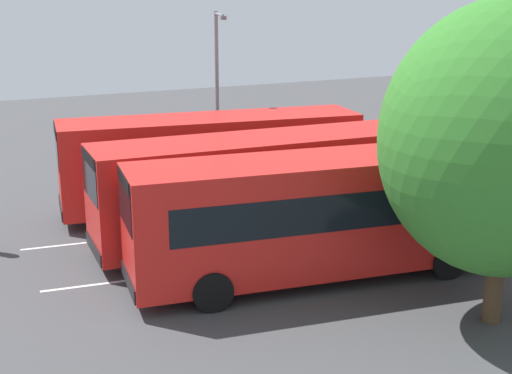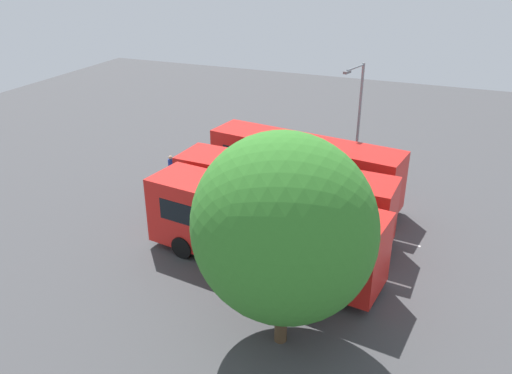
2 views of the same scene
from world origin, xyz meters
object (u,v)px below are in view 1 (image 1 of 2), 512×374
Objects in this scene: depot_tree at (508,139)px; bus_far_left at (211,160)px; bus_center_right at (320,213)px; bus_center_left at (262,186)px; street_lamp at (218,84)px.

bus_far_left is at bearing -76.21° from depot_tree.
depot_tree reaches higher than bus_center_right.
bus_center_left is at bearing -70.19° from depot_tree.
bus_far_left is at bearing -85.10° from bus_center_left.
street_lamp reaches higher than bus_center_left.
bus_far_left and bus_center_right have the same top height.
bus_center_left and bus_center_right have the same top height.
bus_center_left is at bearing -78.88° from bus_center_right.
depot_tree reaches higher than street_lamp.
depot_tree is at bearing 112.90° from bus_center_left.
street_lamp is 15.13m from depot_tree.
bus_center_right is 1.57× the size of street_lamp.
bus_center_right is (-0.32, 7.03, 0.00)m from bus_far_left.
bus_far_left and bus_center_left have the same top height.
street_lamp is 0.89× the size of depot_tree.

